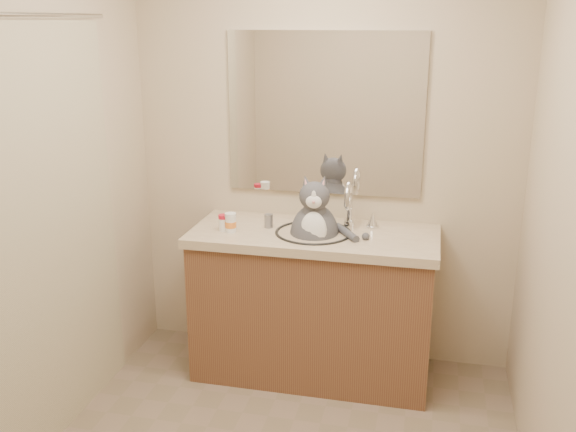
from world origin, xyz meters
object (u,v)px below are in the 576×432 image
Objects in this scene: pill_bottle_redcap at (223,223)px; pill_bottle_orange at (231,223)px; cat at (315,231)px; grey_canister at (269,221)px.

pill_bottle_orange is at bearing -10.16° from pill_bottle_redcap.
cat reaches higher than grey_canister.
cat is 0.50m from pill_bottle_redcap.
grey_canister is (0.18, 0.12, -0.01)m from pill_bottle_orange.
pill_bottle_redcap is at bearing -179.77° from cat.
grey_canister is at bearing 33.35° from pill_bottle_orange.
pill_bottle_orange is (-0.45, -0.08, 0.04)m from cat.
pill_bottle_redcap is 1.19× the size of grey_canister.
cat is 5.05× the size of pill_bottle_orange.
cat is 6.98× the size of grey_canister.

